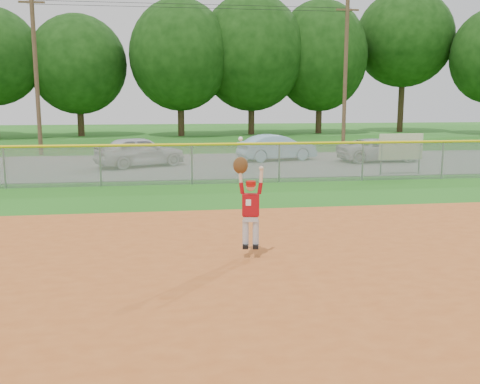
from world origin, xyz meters
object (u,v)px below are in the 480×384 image
at_px(car_blue, 277,148).
at_px(ballplayer, 249,203).
at_px(sponsor_sign, 401,148).
at_px(car_white_a, 140,151).
at_px(car_white_b, 378,150).

height_order(car_blue, ballplayer, ballplayer).
bearing_deg(sponsor_sign, car_white_a, 158.62).
bearing_deg(car_white_b, car_white_a, 88.04).
height_order(car_white_a, sponsor_sign, sponsor_sign).
bearing_deg(car_white_b, ballplayer, 145.57).
xyz_separation_m(car_blue, sponsor_sign, (4.03, -5.90, 0.46)).
height_order(car_white_a, car_blue, car_white_a).
bearing_deg(ballplayer, car_white_b, 59.58).
bearing_deg(car_white_a, car_blue, -101.81).
bearing_deg(car_white_a, car_white_b, -112.93).
bearing_deg(sponsor_sign, ballplayer, -126.84).
relative_size(car_white_b, sponsor_sign, 2.11).
distance_m(car_blue, ballplayer, 17.35).
bearing_deg(car_white_a, sponsor_sign, -136.37).
distance_m(car_white_b, ballplayer, 18.16).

